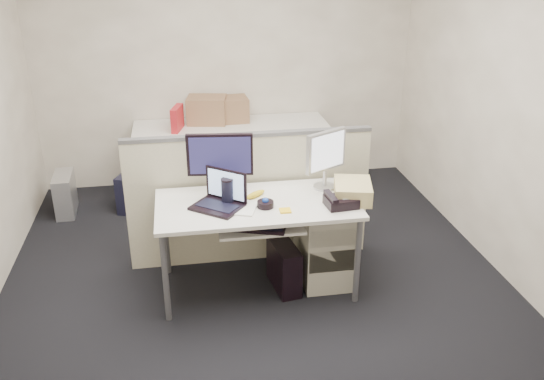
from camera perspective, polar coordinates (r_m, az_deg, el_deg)
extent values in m
cube|color=black|center=(4.65, -1.40, -9.48)|extent=(4.00, 4.50, 0.01)
cube|color=silver|center=(6.23, -4.56, 12.74)|extent=(4.00, 0.02, 2.70)
cube|color=silver|center=(2.06, 7.38, -11.98)|extent=(4.00, 0.02, 2.70)
cube|color=silver|center=(4.75, 23.25, 7.33)|extent=(0.02, 4.50, 2.70)
cube|color=white|center=(4.29, -1.49, -1.43)|extent=(1.50, 0.75, 0.03)
cylinder|color=slate|center=(4.15, -10.50, -8.56)|extent=(0.04, 0.04, 0.70)
cylinder|color=slate|center=(4.72, -10.49, -4.35)|extent=(0.04, 0.04, 0.70)
cylinder|color=slate|center=(4.33, 8.46, -6.96)|extent=(0.04, 0.04, 0.70)
cylinder|color=slate|center=(4.87, 6.20, -3.11)|extent=(0.04, 0.04, 0.70)
cube|color=white|center=(4.17, -1.13, -3.66)|extent=(0.62, 0.32, 0.02)
cube|color=#B8B39D|center=(4.61, 5.28, -5.06)|extent=(0.40, 0.55, 0.65)
cube|color=beige|center=(4.76, -2.23, -0.96)|extent=(2.00, 0.06, 1.10)
cube|color=#B8B39D|center=(6.20, -3.99, 3.16)|extent=(2.00, 0.60, 0.72)
cube|color=black|center=(4.33, -5.15, 2.47)|extent=(0.51, 0.25, 0.49)
cube|color=#B7B7BC|center=(4.47, 5.33, 2.94)|extent=(0.42, 0.35, 0.46)
cube|color=black|center=(4.16, -5.51, -0.20)|extent=(0.43, 0.42, 0.26)
cylinder|color=black|center=(4.20, -0.66, -1.42)|extent=(0.13, 0.13, 0.05)
cube|color=black|center=(4.24, 6.86, -1.16)|extent=(0.24, 0.20, 0.07)
cube|color=white|center=(4.20, -2.96, -1.76)|extent=(0.27, 0.31, 0.01)
cube|color=yellow|center=(4.15, 1.32, -2.05)|extent=(0.08, 0.08, 0.01)
cylinder|color=black|center=(4.24, -4.44, -0.20)|extent=(0.11, 0.11, 0.19)
ellipsoid|color=yellow|center=(4.37, -1.68, -0.44)|extent=(0.19, 0.16, 0.04)
cube|color=black|center=(4.39, -3.69, -0.56)|extent=(0.09, 0.12, 0.01)
cube|color=tan|center=(4.36, 7.99, -0.08)|extent=(0.34, 0.40, 0.13)
cube|color=black|center=(4.12, -1.74, -3.68)|extent=(0.47, 0.29, 0.02)
cube|color=black|center=(4.53, 1.20, -7.56)|extent=(0.22, 0.42, 0.38)
cube|color=black|center=(5.98, -13.70, -0.02)|extent=(0.31, 0.45, 0.39)
cube|color=#B7B7BC|center=(6.07, -19.82, -0.35)|extent=(0.19, 0.44, 0.40)
cube|color=olive|center=(6.11, -6.46, 7.80)|extent=(0.44, 0.36, 0.30)
cube|color=olive|center=(6.15, -4.24, 7.88)|extent=(0.40, 0.32, 0.27)
cube|color=red|center=(5.92, -9.36, 6.92)|extent=(0.14, 0.29, 0.26)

